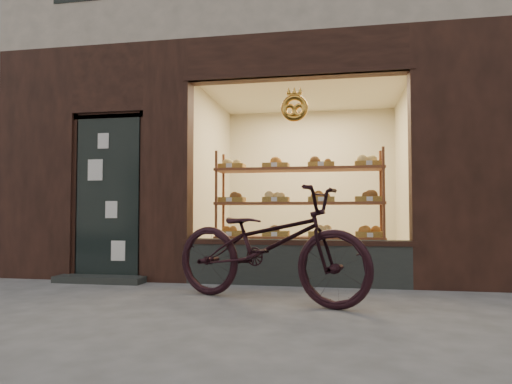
# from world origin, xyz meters

# --- Properties ---
(ground) EXTENTS (90.00, 90.00, 0.00)m
(ground) POSITION_xyz_m (0.00, 0.00, 0.00)
(ground) COLOR #535353
(display_shelf) EXTENTS (2.20, 0.45, 1.70)m
(display_shelf) POSITION_xyz_m (0.45, 2.55, 0.86)
(display_shelf) COLOR brown
(display_shelf) RESTS_ON ground
(bicycle) EXTENTS (2.28, 1.46, 1.13)m
(bicycle) POSITION_xyz_m (0.26, 1.04, 0.56)
(bicycle) COLOR black
(bicycle) RESTS_ON ground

